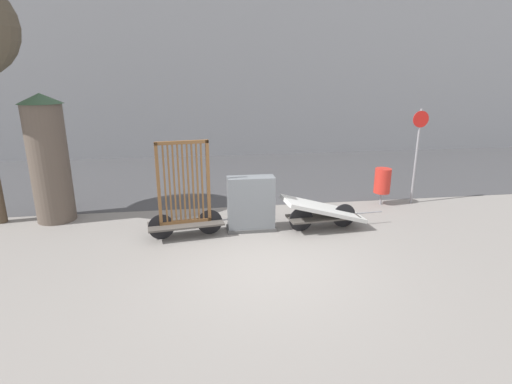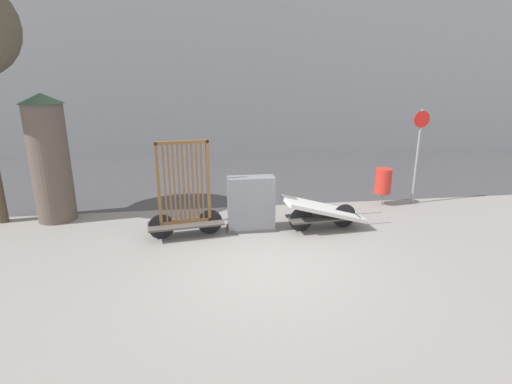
% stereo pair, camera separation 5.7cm
% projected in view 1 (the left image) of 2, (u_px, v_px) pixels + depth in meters
% --- Properties ---
extents(ground_plane, '(60.00, 60.00, 0.00)m').
position_uv_depth(ground_plane, '(268.00, 265.00, 7.62)').
color(ground_plane, gray).
extents(road_strip, '(56.00, 7.15, 0.01)m').
position_uv_depth(road_strip, '(234.00, 175.00, 14.37)').
color(road_strip, '#424244').
rests_on(road_strip, ground_plane).
extents(building_facade, '(48.00, 4.00, 10.22)m').
position_uv_depth(building_facade, '(222.00, 37.00, 18.20)').
color(building_facade, gray).
rests_on(building_facade, ground_plane).
extents(bike_cart_with_bedframe, '(2.38, 0.84, 2.16)m').
position_uv_depth(bike_cart_with_bedframe, '(185.00, 205.00, 8.77)').
color(bike_cart_with_bedframe, '#4C4742').
rests_on(bike_cart_with_bedframe, ground_plane).
extents(bike_cart_with_mattress, '(2.50, 1.01, 0.81)m').
position_uv_depth(bike_cart_with_mattress, '(323.00, 211.00, 9.28)').
color(bike_cart_with_mattress, '#4C4742').
rests_on(bike_cart_with_mattress, ground_plane).
extents(utility_cabinet, '(1.13, 0.46, 1.28)m').
position_uv_depth(utility_cabinet, '(251.00, 206.00, 9.18)').
color(utility_cabinet, '#4C4C4C').
rests_on(utility_cabinet, ground_plane).
extents(trash_bin, '(0.44, 0.44, 1.03)m').
position_uv_depth(trash_bin, '(382.00, 181.00, 10.97)').
color(trash_bin, gray).
rests_on(trash_bin, ground_plane).
extents(sign_post, '(0.44, 0.06, 2.62)m').
position_uv_depth(sign_post, '(417.00, 146.00, 10.82)').
color(sign_post, gray).
rests_on(sign_post, ground_plane).
extents(advertising_column, '(1.01, 1.01, 3.09)m').
position_uv_depth(advertising_column, '(49.00, 158.00, 9.55)').
color(advertising_column, brown).
rests_on(advertising_column, ground_plane).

